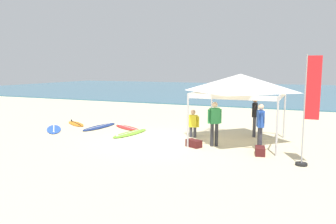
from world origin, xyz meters
TOP-DOWN VIEW (x-y plane):
  - ground_plane at (0.00, 0.00)m, footprint 80.00×80.00m
  - sea at (0.00, 30.64)m, footprint 80.00×36.00m
  - canopy_tent at (3.09, 1.13)m, footprint 3.33×3.33m
  - surfboard_navy at (-4.02, 1.67)m, footprint 0.75×2.50m
  - surfboard_blue at (-5.68, 0.24)m, footprint 2.10×2.22m
  - surfboard_orange at (-5.72, 1.93)m, footprint 1.92×1.54m
  - surfboard_lime at (-1.77, 0.83)m, footprint 0.90×2.38m
  - surfboard_red at (-2.60, 1.99)m, footprint 2.10×1.53m
  - person_black at (3.49, 2.46)m, footprint 0.26×0.55m
  - person_green at (2.37, 0.07)m, footprint 0.47×0.38m
  - person_blue at (4.07, 0.01)m, footprint 0.33×0.52m
  - person_yellow at (1.08, 1.30)m, footprint 0.55×0.23m
  - banner_flag at (5.64, -1.32)m, footprint 0.60×0.36m
  - gear_bag_near_tent at (4.17, -0.55)m, footprint 0.43×0.65m
  - gear_bag_by_pole at (1.69, -0.38)m, footprint 0.68×0.55m

SIDE VIEW (x-z plane):
  - ground_plane at x=0.00m, z-range 0.00..0.00m
  - surfboard_navy at x=-4.02m, z-range -0.06..0.13m
  - surfboard_blue at x=-5.68m, z-range -0.06..0.13m
  - surfboard_lime at x=-1.77m, z-range -0.06..0.13m
  - surfboard_red at x=-2.60m, z-range -0.06..0.13m
  - surfboard_orange at x=-5.72m, z-range -0.06..0.13m
  - sea at x=0.00m, z-range 0.00..0.10m
  - gear_bag_near_tent at x=4.17m, z-range 0.00..0.28m
  - gear_bag_by_pole at x=1.69m, z-range 0.00..0.28m
  - person_yellow at x=1.08m, z-range 0.06..1.26m
  - person_black at x=3.49m, z-range 0.13..1.84m
  - person_green at x=2.37m, z-range 0.13..1.84m
  - person_blue at x=4.07m, z-range 0.13..1.84m
  - banner_flag at x=5.64m, z-range -0.13..3.27m
  - canopy_tent at x=3.09m, z-range 1.01..3.76m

